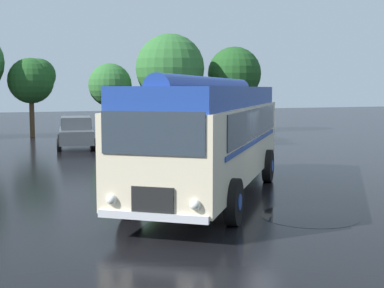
{
  "coord_description": "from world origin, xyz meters",
  "views": [
    {
      "loc": [
        -6.48,
        -13.73,
        3.17
      ],
      "look_at": [
        -0.31,
        1.98,
        1.4
      ],
      "focal_mm": 50.0,
      "sensor_mm": 36.0,
      "label": 1
    }
  ],
  "objects_px": {
    "car_near_left": "(76,132)",
    "car_mid_left": "(124,131)",
    "vintage_bus": "(211,132)",
    "car_mid_right": "(177,129)",
    "box_van": "(224,119)"
  },
  "relations": [
    {
      "from": "car_near_left",
      "to": "car_mid_left",
      "type": "distance_m",
      "value": 2.63
    },
    {
      "from": "vintage_bus",
      "to": "box_van",
      "type": "xyz_separation_m",
      "value": [
        7.15,
        14.55,
        -0.53
      ]
    },
    {
      "from": "vintage_bus",
      "to": "car_mid_left",
      "type": "xyz_separation_m",
      "value": [
        1.05,
        14.3,
        -1.05
      ]
    },
    {
      "from": "vintage_bus",
      "to": "car_mid_right",
      "type": "distance_m",
      "value": 14.68
    },
    {
      "from": "car_near_left",
      "to": "car_mid_right",
      "type": "bearing_deg",
      "value": -1.86
    },
    {
      "from": "vintage_bus",
      "to": "car_mid_right",
      "type": "xyz_separation_m",
      "value": [
        4.02,
        14.08,
        -1.05
      ]
    },
    {
      "from": "car_near_left",
      "to": "box_van",
      "type": "bearing_deg",
      "value": 1.92
    },
    {
      "from": "vintage_bus",
      "to": "car_mid_left",
      "type": "relative_size",
      "value": 2.26
    },
    {
      "from": "vintage_bus",
      "to": "box_van",
      "type": "bearing_deg",
      "value": 63.82
    },
    {
      "from": "car_mid_left",
      "to": "car_mid_right",
      "type": "xyz_separation_m",
      "value": [
        2.97,
        -0.22,
        0.0
      ]
    },
    {
      "from": "car_mid_left",
      "to": "box_van",
      "type": "bearing_deg",
      "value": 2.35
    },
    {
      "from": "car_mid_left",
      "to": "box_van",
      "type": "height_order",
      "value": "box_van"
    },
    {
      "from": "car_mid_right",
      "to": "vintage_bus",
      "type": "bearing_deg",
      "value": -105.93
    },
    {
      "from": "vintage_bus",
      "to": "box_van",
      "type": "distance_m",
      "value": 16.23
    },
    {
      "from": "car_near_left",
      "to": "box_van",
      "type": "xyz_separation_m",
      "value": [
        8.73,
        0.29,
        0.52
      ]
    }
  ]
}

